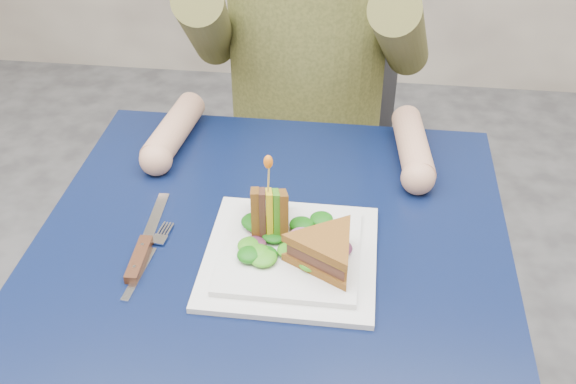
# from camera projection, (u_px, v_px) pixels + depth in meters

# --- Properties ---
(table) EXTENTS (0.75, 0.75, 0.73)m
(table) POSITION_uv_depth(u_px,v_px,m) (272.00, 278.00, 1.11)
(table) COLOR black
(table) RESTS_ON ground
(chair) EXTENTS (0.42, 0.40, 0.93)m
(chair) POSITION_uv_depth(u_px,v_px,m) (309.00, 130.00, 1.70)
(chair) COLOR #47474C
(chair) RESTS_ON ground
(diner) EXTENTS (0.54, 0.59, 0.74)m
(diner) POSITION_uv_depth(u_px,v_px,m) (307.00, 3.00, 1.38)
(diner) COLOR brown
(diner) RESTS_ON chair
(plate) EXTENTS (0.26, 0.26, 0.02)m
(plate) POSITION_uv_depth(u_px,v_px,m) (290.00, 255.00, 1.02)
(plate) COLOR white
(plate) RESTS_ON table
(sandwich_flat) EXTENTS (0.18, 0.18, 0.05)m
(sandwich_flat) POSITION_uv_depth(u_px,v_px,m) (326.00, 251.00, 0.98)
(sandwich_flat) COLOR brown
(sandwich_flat) RESTS_ON plate
(sandwich_upright) EXTENTS (0.08, 0.12, 0.12)m
(sandwich_upright) POSITION_uv_depth(u_px,v_px,m) (269.00, 211.00, 1.04)
(sandwich_upright) COLOR brown
(sandwich_upright) RESTS_ON plate
(fork) EXTENTS (0.03, 0.18, 0.01)m
(fork) POSITION_uv_depth(u_px,v_px,m) (147.00, 261.00, 1.02)
(fork) COLOR silver
(fork) RESTS_ON table
(knife) EXTENTS (0.03, 0.22, 0.02)m
(knife) POSITION_uv_depth(u_px,v_px,m) (142.00, 251.00, 1.04)
(knife) COLOR silver
(knife) RESTS_ON table
(toothpick) EXTENTS (0.01, 0.01, 0.06)m
(toothpick) POSITION_uv_depth(u_px,v_px,m) (269.00, 177.00, 1.00)
(toothpick) COLOR tan
(toothpick) RESTS_ON sandwich_upright
(toothpick_frill) EXTENTS (0.01, 0.01, 0.02)m
(toothpick_frill) POSITION_uv_depth(u_px,v_px,m) (268.00, 162.00, 0.98)
(toothpick_frill) COLOR orange
(toothpick_frill) RESTS_ON sandwich_upright
(lettuce_spill) EXTENTS (0.15, 0.13, 0.02)m
(lettuce_spill) POSITION_uv_depth(u_px,v_px,m) (295.00, 240.00, 1.02)
(lettuce_spill) COLOR #337A14
(lettuce_spill) RESTS_ON plate
(onion_ring) EXTENTS (0.04, 0.04, 0.02)m
(onion_ring) POSITION_uv_depth(u_px,v_px,m) (301.00, 240.00, 1.01)
(onion_ring) COLOR #9E4C7A
(onion_ring) RESTS_ON plate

